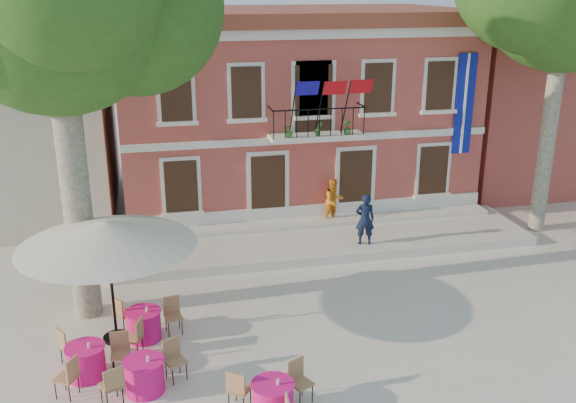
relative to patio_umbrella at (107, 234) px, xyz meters
The scene contains 11 objects.
ground 5.49m from the patio_umbrella, ahead, with size 90.00×90.00×0.00m, color beige.
main_building 12.37m from the patio_umbrella, 57.14° to the left, with size 13.50×9.59×7.50m.
neighbor_east 21.89m from the patio_umbrella, 31.32° to the left, with size 9.40×9.40×6.40m.
terrace 8.65m from the patio_umbrella, 35.51° to the left, with size 14.00×3.40×0.30m, color silver.
patio_umbrella is the anchor object (origin of this frame).
pedestrian_navy 8.86m from the patio_umbrella, 26.17° to the left, with size 0.63×0.41×1.72m, color black.
pedestrian_orange 9.68m from the patio_umbrella, 39.05° to the left, with size 0.78×0.61×1.60m, color orange.
cafe_table_0 3.44m from the patio_umbrella, 73.91° to the right, with size 1.93×1.15×0.95m.
cafe_table_1 5.53m from the patio_umbrella, 49.55° to the right, with size 1.87×1.68×0.95m.
cafe_table_2 2.91m from the patio_umbrella, 111.30° to the right, with size 1.64×1.87×0.95m.
cafe_table_3 2.50m from the patio_umbrella, 11.34° to the right, with size 1.75×1.85×0.95m.
Camera 1 is at (-3.56, -15.03, 8.47)m, focal length 40.00 mm.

